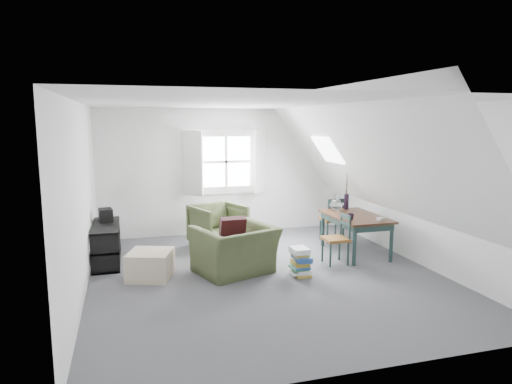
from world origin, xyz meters
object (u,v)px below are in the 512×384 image
object	(u,v)px
dining_chair_far	(333,219)
magazine_stack	(301,262)
armchair_far	(218,246)
dining_table	(355,220)
armchair_near	(235,273)
ottoman	(150,265)
dining_chair_near	(337,238)
media_shelf	(106,246)

from	to	relation	value
dining_chair_far	magazine_stack	xyz separation A→B (m)	(-1.29, -1.63, -0.23)
armchair_far	dining_table	bearing A→B (deg)	-46.95
armchair_near	ottoman	bearing A→B (deg)	-24.71
dining_table	dining_chair_near	size ratio (longest dim) A/B	1.68
ottoman	dining_chair_far	distance (m)	3.60
magazine_stack	armchair_far	bearing A→B (deg)	114.49
armchair_far	ottoman	xyz separation A→B (m)	(-1.27, -1.38, 0.20)
dining_table	media_shelf	world-z (taller)	dining_table
armchair_far	magazine_stack	distance (m)	2.08
armchair_near	ottoman	xyz separation A→B (m)	(-1.23, 0.11, 0.20)
ottoman	magazine_stack	xyz separation A→B (m)	(2.13, -0.50, 0.01)
ottoman	dining_table	xyz separation A→B (m)	(3.44, 0.31, 0.38)
armchair_near	dining_chair_near	distance (m)	1.72
dining_table	magazine_stack	xyz separation A→B (m)	(-1.31, -0.81, -0.37)
dining_chair_far	armchair_far	bearing A→B (deg)	-20.22
media_shelf	dining_chair_far	bearing A→B (deg)	7.65
armchair_near	armchair_far	size ratio (longest dim) A/B	1.27
dining_chair_near	magazine_stack	bearing A→B (deg)	-60.11
armchair_far	media_shelf	distance (m)	1.98
dining_chair_far	armchair_near	bearing A→B (deg)	16.22
ottoman	dining_chair_near	world-z (taller)	dining_chair_near
dining_chair_near	magazine_stack	xyz separation A→B (m)	(-0.77, -0.39, -0.21)
armchair_far	dining_chair_near	distance (m)	2.25
dining_table	dining_chair_far	xyz separation A→B (m)	(-0.03, 0.82, -0.14)
media_shelf	magazine_stack	distance (m)	3.10
armchair_near	media_shelf	distance (m)	2.14
armchair_near	media_shelf	bearing A→B (deg)	-48.02
ottoman	dining_table	distance (m)	3.48
armchair_near	magazine_stack	xyz separation A→B (m)	(0.90, -0.38, 0.21)
armchair_near	dining_chair_near	bearing A→B (deg)	160.81
ottoman	dining_chair_near	bearing A→B (deg)	-2.14
dining_chair_far	dining_chair_near	xyz separation A→B (m)	(-0.51, -1.24, -0.03)
magazine_stack	dining_chair_near	bearing A→B (deg)	26.65
ottoman	dining_chair_far	size ratio (longest dim) A/B	0.70
armchair_far	magazine_stack	xyz separation A→B (m)	(0.86, -1.88, 0.21)
armchair_near	armchair_far	xyz separation A→B (m)	(0.04, 1.50, 0.00)
ottoman	media_shelf	xyz separation A→B (m)	(-0.63, 0.90, 0.09)
dining_chair_far	media_shelf	size ratio (longest dim) A/B	0.69
armchair_far	dining_chair_far	size ratio (longest dim) A/B	1.01
media_shelf	dining_chair_near	bearing A→B (deg)	-11.55
dining_table	dining_chair_far	bearing A→B (deg)	93.24
armchair_far	ottoman	distance (m)	1.89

